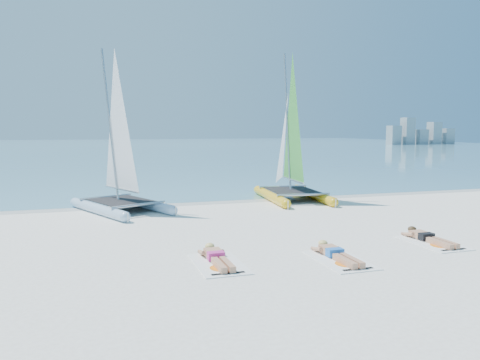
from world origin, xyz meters
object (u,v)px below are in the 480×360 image
(catamaran_blue, at_px, (119,161))
(towel_a, at_px, (219,264))
(towel_b, at_px, (340,260))
(sunbather_c, at_px, (427,237))
(towel_c, at_px, (432,243))
(sunbather_a, at_px, (216,256))
(catamaran_yellow, at_px, (289,151))
(sunbather_b, at_px, (336,253))

(catamaran_blue, distance_m, towel_a, 7.88)
(towel_b, bearing_deg, sunbather_c, 16.31)
(towel_c, bearing_deg, towel_a, -178.21)
(sunbather_a, xyz_separation_m, towel_b, (2.65, -0.72, -0.11))
(catamaran_blue, distance_m, towel_c, 10.54)
(sunbather_c, bearing_deg, towel_a, -176.29)
(catamaran_blue, bearing_deg, sunbather_a, -101.23)
(towel_a, distance_m, sunbather_c, 5.72)
(catamaran_yellow, height_order, towel_c, catamaran_yellow)
(catamaran_blue, height_order, sunbather_b, catamaran_blue)
(catamaran_blue, bearing_deg, catamaran_yellow, -16.00)
(catamaran_yellow, bearing_deg, sunbather_c, -82.21)
(towel_b, xyz_separation_m, towel_c, (3.05, 0.70, 0.00))
(towel_b, height_order, sunbather_c, sunbather_c)
(catamaran_yellow, relative_size, towel_a, 3.41)
(sunbather_a, distance_m, sunbather_b, 2.70)
(sunbather_a, distance_m, sunbather_c, 5.71)
(catamaran_blue, relative_size, towel_a, 3.25)
(catamaran_yellow, bearing_deg, sunbather_b, -101.80)
(towel_c, xyz_separation_m, sunbather_c, (-0.00, 0.19, 0.11))
(sunbather_a, bearing_deg, towel_c, -0.14)
(sunbather_a, relative_size, towel_b, 0.93)
(sunbather_a, distance_m, towel_b, 2.75)
(sunbather_a, relative_size, sunbather_b, 1.00)
(towel_a, height_order, towel_c, same)
(towel_a, xyz_separation_m, sunbather_b, (2.65, -0.33, 0.11))
(towel_a, relative_size, sunbather_a, 1.07)
(sunbather_b, distance_m, sunbather_c, 3.13)
(catamaran_blue, height_order, sunbather_a, catamaran_blue)
(towel_c, bearing_deg, towel_b, -167.06)
(sunbather_a, relative_size, towel_c, 0.93)
(towel_c, bearing_deg, sunbather_c, 90.00)
(sunbather_b, relative_size, sunbather_c, 1.00)
(catamaran_blue, bearing_deg, towel_a, -101.55)
(sunbather_b, xyz_separation_m, sunbather_c, (3.05, 0.70, 0.00))
(towel_b, bearing_deg, towel_a, 168.83)
(sunbather_a, distance_m, towel_c, 5.70)
(catamaran_yellow, xyz_separation_m, towel_c, (0.42, -8.31, -1.98))
(catamaran_yellow, height_order, sunbather_c, catamaran_yellow)
(catamaran_yellow, height_order, towel_b, catamaran_yellow)
(towel_b, bearing_deg, catamaran_yellow, 73.72)
(catamaran_yellow, distance_m, sunbather_a, 10.01)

